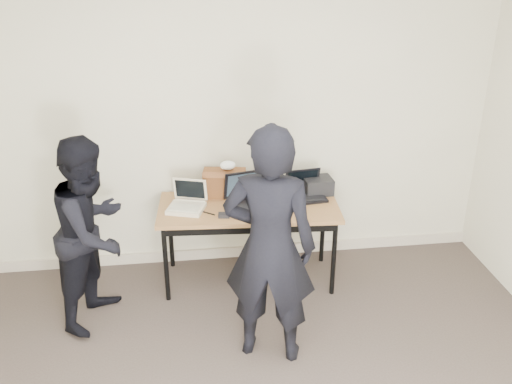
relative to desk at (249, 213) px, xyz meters
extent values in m
cube|color=beige|center=(-0.07, 0.45, 0.69)|extent=(4.50, 0.05, 2.70)
cube|color=olive|center=(0.00, 0.01, 0.04)|extent=(1.54, 0.75, 0.03)
cylinder|color=black|center=(-0.70, -0.21, -0.32)|extent=(0.04, 0.04, 0.68)
cylinder|color=black|center=(0.67, -0.30, -0.32)|extent=(0.04, 0.04, 0.68)
cylinder|color=black|center=(-0.67, 0.32, -0.32)|extent=(0.04, 0.04, 0.68)
cylinder|color=black|center=(0.71, 0.23, -0.32)|extent=(0.04, 0.04, 0.68)
cube|color=black|center=(-0.02, -0.27, -0.02)|extent=(1.40, 0.11, 0.06)
cube|color=beige|center=(-0.52, -0.01, 0.08)|extent=(0.34, 0.31, 0.03)
cube|color=beige|center=(-0.53, -0.03, 0.10)|extent=(0.26, 0.20, 0.01)
cube|color=beige|center=(-0.48, 0.12, 0.19)|extent=(0.29, 0.13, 0.20)
cube|color=black|center=(-0.48, 0.12, 0.19)|extent=(0.24, 0.11, 0.16)
cube|color=beige|center=(-0.48, 0.11, 0.09)|extent=(0.25, 0.09, 0.02)
cube|color=black|center=(0.02, -0.03, 0.07)|extent=(0.41, 0.34, 0.02)
cube|color=black|center=(0.03, -0.07, 0.09)|extent=(0.32, 0.21, 0.01)
cube|color=black|center=(-0.02, 0.13, 0.21)|extent=(0.37, 0.16, 0.25)
cube|color=#26333F|center=(-0.02, 0.12, 0.21)|extent=(0.31, 0.13, 0.21)
cube|color=black|center=(-0.01, 0.10, 0.08)|extent=(0.32, 0.09, 0.02)
cube|color=black|center=(0.51, 0.08, 0.07)|extent=(0.34, 0.26, 0.02)
cube|color=black|center=(0.51, 0.05, 0.08)|extent=(0.27, 0.16, 0.01)
cube|color=black|center=(0.49, 0.22, 0.18)|extent=(0.32, 0.12, 0.21)
cube|color=black|center=(0.49, 0.22, 0.19)|extent=(0.27, 0.09, 0.17)
cube|color=black|center=(0.50, 0.19, 0.08)|extent=(0.28, 0.05, 0.02)
cube|color=brown|center=(-0.18, 0.23, 0.18)|extent=(0.38, 0.21, 0.24)
cube|color=brown|center=(-0.19, 0.17, 0.28)|extent=(0.37, 0.13, 0.07)
cube|color=brown|center=(-0.02, 0.21, 0.16)|extent=(0.03, 0.10, 0.02)
ellipsoid|color=white|center=(-0.15, 0.23, 0.34)|extent=(0.14, 0.11, 0.08)
cube|color=black|center=(0.63, 0.19, 0.13)|extent=(0.25, 0.22, 0.14)
cube|color=black|center=(-0.22, -0.17, 0.08)|extent=(0.10, 0.07, 0.03)
cube|color=black|center=(0.16, 0.23, 0.06)|extent=(0.25, 0.04, 0.01)
cube|color=black|center=(0.30, 0.01, 0.06)|extent=(0.31, 0.14, 0.01)
cube|color=black|center=(-0.42, -0.03, 0.06)|extent=(0.27, 0.21, 0.01)
cube|color=black|center=(0.52, 0.06, 0.06)|extent=(0.14, 0.23, 0.01)
imported|color=black|center=(0.03, -0.95, 0.21)|extent=(0.73, 0.58, 1.74)
imported|color=black|center=(-1.22, -0.34, 0.09)|extent=(0.81, 0.90, 1.50)
cube|color=beige|center=(-0.07, 0.41, -0.61)|extent=(4.50, 0.03, 0.10)
camera|label=1|loc=(-0.49, -4.24, 2.14)|focal=40.00mm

